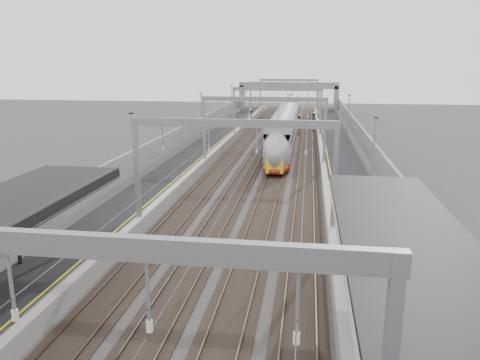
% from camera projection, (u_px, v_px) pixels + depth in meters
% --- Properties ---
extents(platform_left, '(4.00, 120.00, 1.00)m').
position_uv_depth(platform_left, '(196.00, 157.00, 53.46)').
color(platform_left, black).
rests_on(platform_left, ground).
extents(platform_right, '(4.00, 120.00, 1.00)m').
position_uv_depth(platform_right, '(338.00, 161.00, 51.21)').
color(platform_right, black).
rests_on(platform_right, ground).
extents(tracks, '(11.40, 140.00, 0.20)m').
position_uv_depth(tracks, '(266.00, 163.00, 52.44)').
color(tracks, black).
rests_on(tracks, ground).
extents(overhead_line, '(13.00, 140.00, 6.60)m').
position_uv_depth(overhead_line, '(271.00, 103.00, 57.32)').
color(overhead_line, gray).
rests_on(overhead_line, platform_left).
extents(canopy_right, '(4.40, 30.00, 4.24)m').
position_uv_depth(canopy_right, '(467.00, 349.00, 9.76)').
color(canopy_right, black).
rests_on(canopy_right, platform_right).
extents(overbridge, '(22.00, 2.20, 6.90)m').
position_uv_depth(overbridge, '(289.00, 89.00, 103.98)').
color(overbridge, gray).
rests_on(overbridge, ground).
extents(wall_left, '(0.30, 120.00, 3.20)m').
position_uv_depth(wall_left, '(169.00, 147.00, 53.64)').
color(wall_left, gray).
rests_on(wall_left, ground).
extents(wall_right, '(0.30, 120.00, 3.20)m').
position_uv_depth(wall_right, '(369.00, 152.00, 50.50)').
color(wall_right, gray).
rests_on(wall_right, ground).
extents(train, '(2.71, 49.46, 4.29)m').
position_uv_depth(train, '(286.00, 127.00, 66.94)').
color(train, '#9A200E').
rests_on(train, ground).
extents(signal_green, '(0.32, 0.32, 3.48)m').
position_uv_depth(signal_green, '(251.00, 114.00, 80.72)').
color(signal_green, black).
rests_on(signal_green, ground).
extents(signal_red_near, '(0.32, 0.32, 3.48)m').
position_uv_depth(signal_red_near, '(299.00, 120.00, 71.76)').
color(signal_red_near, black).
rests_on(signal_red_near, ground).
extents(signal_red_far, '(0.32, 0.32, 3.48)m').
position_uv_depth(signal_red_far, '(314.00, 117.00, 75.70)').
color(signal_red_far, black).
rests_on(signal_red_far, ground).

